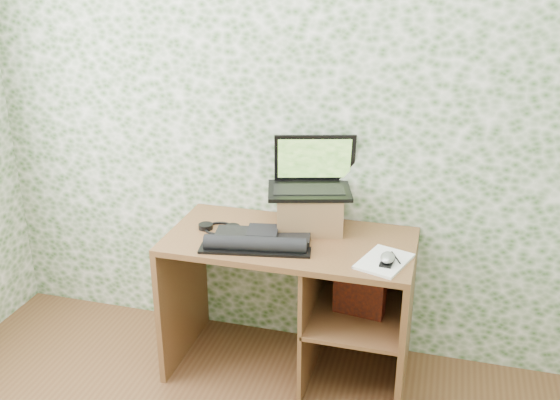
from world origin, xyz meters
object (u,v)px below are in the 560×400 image
(desk, at_px, (306,286))
(laptop, at_px, (311,178))
(keyboard, at_px, (259,240))
(riser, at_px, (309,210))
(notepad, at_px, (384,261))

(desk, bearing_deg, laptop, 96.67)
(laptop, height_order, keyboard, laptop)
(desk, xyz_separation_m, keyboard, (-0.20, -0.14, 0.29))
(riser, bearing_deg, keyboard, -125.62)
(laptop, distance_m, keyboard, 0.42)
(keyboard, bearing_deg, laptop, 48.73)
(desk, relative_size, laptop, 2.60)
(desk, relative_size, notepad, 4.51)
(desk, xyz_separation_m, notepad, (0.39, -0.16, 0.28))
(desk, height_order, laptop, laptop)
(keyboard, bearing_deg, riser, 44.57)
(riser, relative_size, notepad, 1.19)
(keyboard, distance_m, notepad, 0.59)
(laptop, xyz_separation_m, notepad, (0.41, -0.32, -0.25))
(laptop, bearing_deg, keyboard, -137.22)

